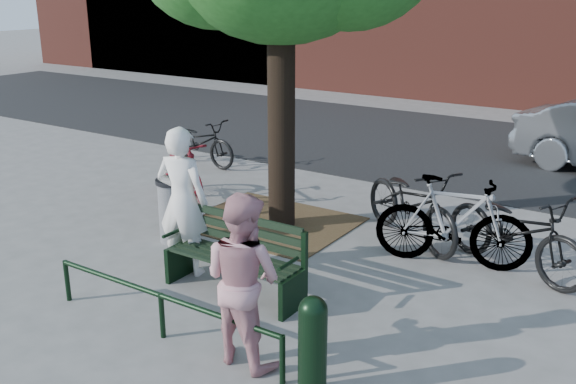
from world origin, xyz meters
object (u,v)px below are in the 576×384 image
Objects in this scene: bollard at (313,343)px; litter_bin at (173,210)px; bicycle_c at (412,203)px; person_right at (243,279)px; park_bench at (237,254)px; person_left at (183,201)px.

bollard reaches higher than litter_bin.
person_right is at bearing -148.85° from bicycle_c.
person_left is (-0.90, 0.07, 0.47)m from park_bench.
person_right is 0.80× the size of bicycle_c.
bollard is 4.08m from litter_bin.
person_right is 3.79m from bicycle_c.
litter_bin is 0.43× the size of bicycle_c.
person_right reaches higher than bicycle_c.
person_left is 1.11× the size of person_right.
person_left is 2.21m from person_right.
bicycle_c is at bearing 68.01° from park_bench.
person_right is 1.85× the size of litter_bin.
person_right is (0.95, -1.13, 0.38)m from park_bench.
bicycle_c reaches higher than bollard.
person_left is 3.05m from bollard.
bollard is (0.86, -0.13, -0.34)m from person_right.
park_bench is at bearing -23.66° from litter_bin.
person_left is at bearing -39.47° from litter_bin.
person_left is 0.88× the size of bicycle_c.
park_bench is at bearing -44.99° from person_right.
park_bench is at bearing 164.37° from person_left.
person_left is 1.96× the size of bollard.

